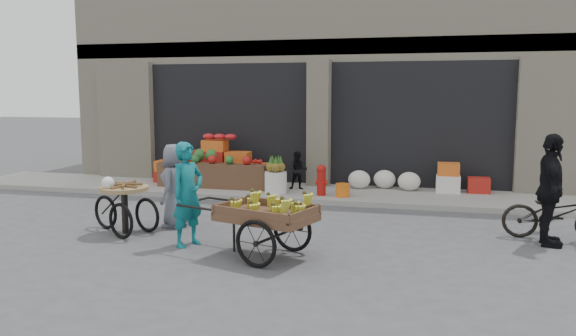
% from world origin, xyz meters
% --- Properties ---
extents(ground, '(80.00, 80.00, 0.00)m').
position_xyz_m(ground, '(0.00, 0.00, 0.00)').
color(ground, '#424244').
rests_on(ground, ground).
extents(sidewalk, '(18.00, 2.20, 0.12)m').
position_xyz_m(sidewalk, '(0.00, 4.10, 0.06)').
color(sidewalk, gray).
rests_on(sidewalk, ground).
extents(building, '(14.00, 6.45, 7.00)m').
position_xyz_m(building, '(0.00, 8.03, 3.37)').
color(building, beige).
rests_on(building, ground).
extents(fruit_display, '(3.10, 1.12, 1.24)m').
position_xyz_m(fruit_display, '(-2.48, 4.38, 0.67)').
color(fruit_display, '#AC1F17').
rests_on(fruit_display, sidewalk).
extents(pineapple_bin, '(0.52, 0.52, 0.50)m').
position_xyz_m(pineapple_bin, '(-0.75, 3.60, 0.37)').
color(pineapple_bin, silver).
rests_on(pineapple_bin, sidewalk).
extents(fire_hydrant, '(0.22, 0.22, 0.71)m').
position_xyz_m(fire_hydrant, '(0.35, 3.55, 0.50)').
color(fire_hydrant, '#A5140F').
rests_on(fire_hydrant, sidewalk).
extents(orange_bucket, '(0.32, 0.32, 0.30)m').
position_xyz_m(orange_bucket, '(0.85, 3.50, 0.27)').
color(orange_bucket, orange).
rests_on(orange_bucket, sidewalk).
extents(right_bay_goods, '(3.35, 0.60, 0.70)m').
position_xyz_m(right_bay_goods, '(2.61, 4.70, 0.41)').
color(right_bay_goods, silver).
rests_on(right_bay_goods, sidewalk).
extents(seated_person, '(0.51, 0.43, 0.93)m').
position_xyz_m(seated_person, '(-0.35, 4.20, 0.58)').
color(seated_person, black).
rests_on(seated_person, sidewalk).
extents(banana_cart, '(2.51, 1.58, 0.98)m').
position_xyz_m(banana_cart, '(0.35, -1.07, 0.71)').
color(banana_cart, brown).
rests_on(banana_cart, ground).
extents(vendor_woman, '(0.62, 0.73, 1.68)m').
position_xyz_m(vendor_woman, '(-1.01, -0.74, 0.84)').
color(vendor_woman, '#0F6A73').
rests_on(vendor_woman, ground).
extents(tricycle_cart, '(1.44, 1.09, 0.95)m').
position_xyz_m(tricycle_cart, '(-2.43, -0.28, 0.57)').
color(tricycle_cart, '#9E7F51').
rests_on(tricycle_cart, ground).
extents(vendor_grey, '(0.50, 0.76, 1.53)m').
position_xyz_m(vendor_grey, '(-1.78, 0.40, 0.77)').
color(vendor_grey, slate).
rests_on(vendor_grey, ground).
extents(bicycle, '(1.75, 0.71, 0.90)m').
position_xyz_m(bicycle, '(4.83, 1.09, 0.45)').
color(bicycle, black).
rests_on(bicycle, ground).
extents(cyclist, '(0.52, 1.09, 1.82)m').
position_xyz_m(cyclist, '(4.63, 0.69, 0.91)').
color(cyclist, black).
rests_on(cyclist, ground).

